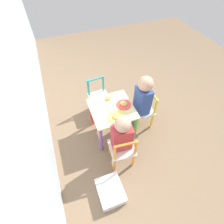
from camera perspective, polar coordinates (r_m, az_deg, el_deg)
name	(u,v)px	position (r m, az deg, el deg)	size (l,w,h in m)	color
ground_plane	(112,131)	(2.33, 0.00, -6.27)	(6.00, 6.00, 0.00)	#7F664C
house_wall	(0,53)	(1.43, -32.77, 16.01)	(6.00, 0.06, 2.60)	#B2C1CC
kids_table	(112,113)	(2.04, 0.00, -0.29)	(0.48, 0.48, 0.45)	beige
chair_orange	(122,150)	(1.90, 3.37, -12.29)	(0.28, 0.28, 0.51)	silver
chair_yellow	(144,110)	(2.26, 10.33, 0.52)	(0.26, 0.26, 0.51)	silver
chair_teal	(99,97)	(2.40, -4.33, 4.89)	(0.28, 0.28, 0.51)	silver
child_left	(121,136)	(1.77, 3.05, -7.78)	(0.22, 0.21, 0.72)	#38383D
child_front	(142,99)	(2.08, 9.72, 4.18)	(0.20, 0.22, 0.78)	#4C608E
plate_left	(117,117)	(1.88, 1.51, -1.51)	(0.20, 0.20, 0.03)	#EADB66
plate_front	(124,104)	(2.00, 3.81, 2.51)	(0.17, 0.17, 0.03)	#E54C47
plate_right	(108,99)	(2.06, -1.38, 4.20)	(0.15, 0.15, 0.03)	white
storage_bin	(110,191)	(1.93, -0.52, -24.42)	(0.30, 0.25, 0.11)	silver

